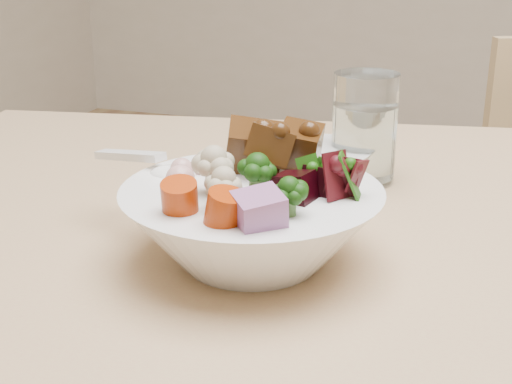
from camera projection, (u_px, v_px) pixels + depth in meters
The scene contains 4 objects.
food_bowl at pixel (254, 219), 0.66m from camera, with size 0.24×0.24×0.13m.
soup_spoon at pixel (162, 170), 0.70m from camera, with size 0.14×0.08×0.03m.
water_glass at pixel (364, 133), 0.87m from camera, with size 0.08×0.08×0.13m.
side_bowl at pixel (314, 166), 0.87m from camera, with size 0.14×0.14×0.05m, color white, non-canonical shape.
Camera 1 is at (-0.14, -0.83, 1.06)m, focal length 50.00 mm.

